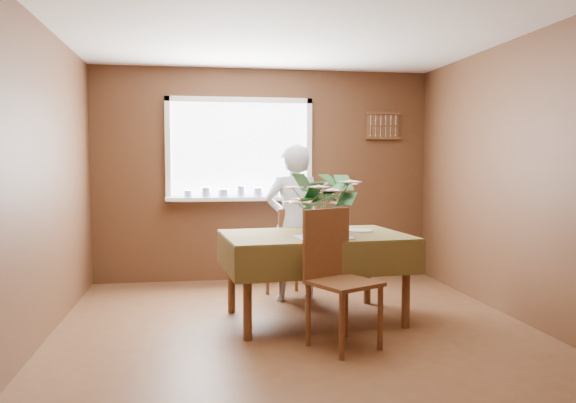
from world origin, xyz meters
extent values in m
plane|color=#52311C|center=(0.00, 0.00, 0.00)|extent=(4.50, 4.50, 0.00)
plane|color=white|center=(0.00, 0.00, 2.50)|extent=(4.50, 4.50, 0.00)
plane|color=brown|center=(0.00, 2.25, 1.25)|extent=(4.00, 0.00, 4.00)
plane|color=brown|center=(0.00, -2.25, 1.25)|extent=(4.00, 0.00, 4.00)
plane|color=brown|center=(-2.00, 0.00, 1.25)|extent=(0.00, 4.50, 4.50)
plane|color=brown|center=(2.00, 0.00, 1.25)|extent=(0.00, 4.50, 4.50)
cube|color=white|center=(-0.30, 2.23, 1.55)|extent=(1.60, 0.01, 1.10)
cube|color=white|center=(-0.30, 2.22, 2.13)|extent=(1.72, 0.06, 0.06)
cube|color=white|center=(-0.30, 2.22, 0.97)|extent=(1.72, 0.06, 0.06)
cube|color=white|center=(-1.13, 2.22, 1.55)|extent=(0.06, 0.06, 1.22)
cube|color=white|center=(0.53, 2.22, 1.55)|extent=(0.06, 0.06, 1.22)
cube|color=white|center=(-0.30, 2.15, 0.98)|extent=(1.72, 0.20, 0.04)
cylinder|color=white|center=(-0.90, 2.13, 1.04)|extent=(0.09, 0.09, 0.08)
cylinder|color=white|center=(-0.70, 2.13, 1.06)|extent=(0.11, 0.11, 0.12)
cylinder|color=white|center=(-0.50, 2.13, 1.05)|extent=(0.12, 0.12, 0.09)
cylinder|color=white|center=(-0.30, 2.13, 1.06)|extent=(0.10, 0.10, 0.13)
cylinder|color=white|center=(-0.10, 2.13, 1.05)|extent=(0.11, 0.11, 0.10)
cylinder|color=white|center=(0.10, 2.13, 1.04)|extent=(0.09, 0.09, 0.08)
cylinder|color=white|center=(0.30, 2.13, 1.06)|extent=(0.11, 0.11, 0.12)
cube|color=brown|center=(1.45, 2.23, 1.85)|extent=(0.40, 0.03, 0.30)
cube|color=brown|center=(1.45, 2.21, 2.00)|extent=(0.44, 0.04, 0.03)
cube|color=brown|center=(1.45, 2.21, 1.70)|extent=(0.44, 0.04, 0.03)
cylinder|color=brown|center=(-0.42, -0.07, 0.36)|extent=(0.07, 0.07, 0.72)
cylinder|color=brown|center=(0.93, 0.05, 0.36)|extent=(0.07, 0.07, 0.72)
cylinder|color=brown|center=(-0.50, 0.78, 0.36)|extent=(0.07, 0.07, 0.72)
cylinder|color=brown|center=(0.85, 0.89, 0.36)|extent=(0.07, 0.07, 0.72)
cube|color=brown|center=(0.21, 0.41, 0.74)|extent=(1.60, 1.14, 0.04)
cube|color=#413717|center=(0.21, 0.41, 0.76)|extent=(1.66, 1.20, 0.01)
cube|color=#413717|center=(0.26, -0.12, 0.62)|extent=(1.57, 0.15, 0.28)
cube|color=#413717|center=(0.17, 0.95, 0.62)|extent=(1.57, 0.15, 0.28)
cube|color=#413717|center=(-0.57, 0.34, 0.62)|extent=(0.10, 1.07, 0.28)
cube|color=#413717|center=(1.00, 0.48, 0.62)|extent=(0.10, 1.07, 0.28)
cube|color=#4A6FD3|center=(0.24, 0.16, 0.77)|extent=(0.48, 0.37, 0.01)
cylinder|color=brown|center=(0.25, 1.53, 0.21)|extent=(0.04, 0.04, 0.43)
cylinder|color=brown|center=(-0.08, 1.44, 0.21)|extent=(0.04, 0.04, 0.43)
cylinder|color=brown|center=(0.35, 1.20, 0.21)|extent=(0.04, 0.04, 0.43)
cylinder|color=brown|center=(0.02, 1.11, 0.21)|extent=(0.04, 0.04, 0.43)
cube|color=brown|center=(0.14, 1.32, 0.44)|extent=(0.50, 0.50, 0.03)
cube|color=brown|center=(0.19, 1.14, 0.70)|extent=(0.39, 0.14, 0.48)
cylinder|color=brown|center=(0.19, -0.62, 0.24)|extent=(0.04, 0.04, 0.48)
cylinder|color=brown|center=(0.54, -0.45, 0.24)|extent=(0.04, 0.04, 0.48)
cylinder|color=brown|center=(0.02, -0.28, 0.24)|extent=(0.04, 0.04, 0.48)
cylinder|color=brown|center=(0.36, -0.11, 0.24)|extent=(0.04, 0.04, 0.48)
cube|color=brown|center=(0.28, -0.36, 0.49)|extent=(0.60, 0.60, 0.03)
cube|color=brown|center=(0.18, -0.18, 0.78)|extent=(0.41, 0.23, 0.53)
imported|color=white|center=(0.15, 1.14, 0.79)|extent=(0.58, 0.39, 1.58)
cylinder|color=white|center=(0.25, 0.24, 0.84)|extent=(0.11, 0.11, 0.14)
cylinder|color=#33662D|center=(0.25, 0.24, 0.95)|extent=(0.07, 0.07, 0.10)
cylinder|color=white|center=(0.66, 0.51, 0.78)|extent=(0.26, 0.26, 0.01)
cube|color=silver|center=(0.40, 0.19, 0.78)|extent=(0.10, 0.21, 0.00)
camera|label=1|loc=(-0.81, -4.40, 1.40)|focal=35.00mm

